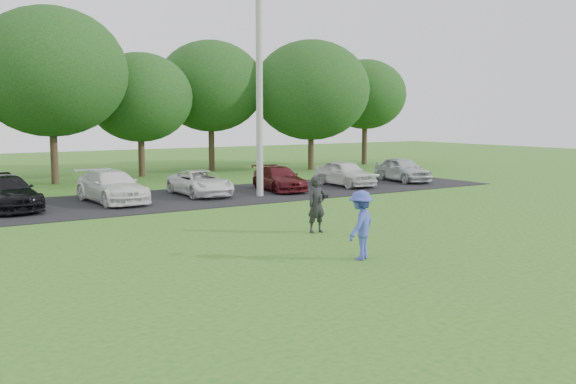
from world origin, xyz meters
name	(u,v)px	position (x,y,z in m)	size (l,w,h in m)	color
ground	(370,262)	(0.00, 0.00, 0.00)	(100.00, 100.00, 0.00)	#2C641C
parking_lot	(159,200)	(0.00, 13.00, 0.01)	(32.00, 6.50, 0.03)	black
utility_pole	(259,82)	(4.01, 11.82, 4.77)	(0.28, 0.28, 9.54)	#A7A6A2
frisbee_player	(361,225)	(0.04, 0.40, 0.83)	(1.23, 1.05, 2.05)	#3E4CB0
camera_bystander	(317,204)	(1.18, 3.79, 0.83)	(0.61, 0.43, 1.65)	black
parked_cars	(151,186)	(-0.30, 13.04, 0.61)	(28.31, 4.86, 1.24)	#55575C
tree_row	(114,86)	(1.51, 22.76, 4.91)	(42.39, 9.85, 8.64)	#38281C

